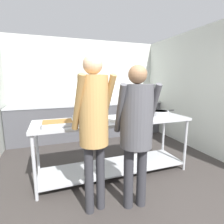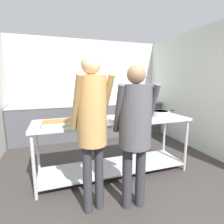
% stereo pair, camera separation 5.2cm
% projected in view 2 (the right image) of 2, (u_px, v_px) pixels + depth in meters
% --- Properties ---
extents(wall_rear, '(4.21, 0.06, 2.65)m').
position_uv_depth(wall_rear, '(88.00, 88.00, 5.01)').
color(wall_rear, silver).
rests_on(wall_rear, ground_plane).
extents(wall_right, '(0.06, 4.16, 2.65)m').
position_uv_depth(wall_right, '(201.00, 91.00, 3.78)').
color(wall_right, silver).
rests_on(wall_right, ground_plane).
extents(back_counter, '(4.05, 0.65, 0.93)m').
position_uv_depth(back_counter, '(92.00, 120.00, 4.82)').
color(back_counter, '#4C4C51').
rests_on(back_counter, ground_plane).
extents(serving_counter, '(2.48, 0.72, 0.93)m').
position_uv_depth(serving_counter, '(114.00, 137.00, 2.85)').
color(serving_counter, '#ADAFB5').
rests_on(serving_counter, ground_plane).
extents(serving_tray_greens, '(0.42, 0.34, 0.05)m').
position_uv_depth(serving_tray_greens, '(57.00, 123.00, 2.44)').
color(serving_tray_greens, '#ADAFB5').
rests_on(serving_tray_greens, serving_counter).
extents(serving_tray_vegetables, '(0.46, 0.28, 0.05)m').
position_uv_depth(serving_tray_vegetables, '(88.00, 118.00, 2.79)').
color(serving_tray_vegetables, '#ADAFB5').
rests_on(serving_tray_vegetables, serving_counter).
extents(plate_stack, '(0.25, 0.25, 0.04)m').
position_uv_depth(plate_stack, '(116.00, 120.00, 2.69)').
color(plate_stack, white).
rests_on(plate_stack, serving_counter).
extents(serving_tray_roast, '(0.43, 0.33, 0.05)m').
position_uv_depth(serving_tray_roast, '(132.00, 115.00, 3.01)').
color(serving_tray_roast, '#ADAFB5').
rests_on(serving_tray_roast, serving_counter).
extents(sauce_pan, '(0.46, 0.32, 0.09)m').
position_uv_depth(sauce_pan, '(160.00, 113.00, 3.05)').
color(sauce_pan, '#ADAFB5').
rests_on(sauce_pan, serving_counter).
extents(guest_serving_left, '(0.47, 0.41, 1.81)m').
position_uv_depth(guest_serving_left, '(92.00, 118.00, 1.92)').
color(guest_serving_left, '#2D2D33').
rests_on(guest_serving_left, ground_plane).
extents(guest_serving_right, '(0.50, 0.38, 1.71)m').
position_uv_depth(guest_serving_right, '(135.00, 124.00, 2.00)').
color(guest_serving_right, '#2D2D33').
rests_on(guest_serving_right, ground_plane).
extents(water_bottle, '(0.06, 0.06, 0.25)m').
position_uv_depth(water_bottle, '(108.00, 99.00, 4.79)').
color(water_bottle, '#23602D').
rests_on(water_bottle, back_counter).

